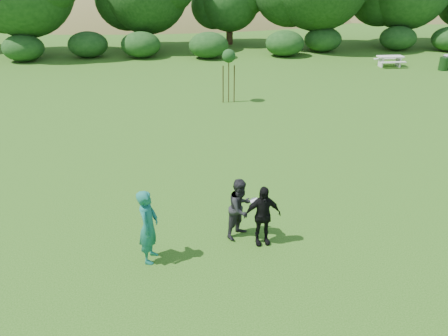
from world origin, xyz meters
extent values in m
plane|color=#19470C|center=(0.00, 0.00, 0.00)|extent=(120.00, 120.00, 0.00)
imported|color=#176A5A|center=(-2.19, -0.02, 1.01)|extent=(0.63, 0.82, 2.02)
imported|color=black|center=(0.27, 0.87, 0.88)|extent=(1.08, 1.08, 1.76)
imported|color=black|center=(0.81, 0.45, 0.87)|extent=(1.06, 0.52, 1.74)
cylinder|color=#163914|center=(16.83, 19.57, 0.45)|extent=(0.60, 0.60, 0.90)
cylinder|color=white|center=(0.64, 0.67, 1.20)|extent=(0.27, 0.27, 0.07)
cylinder|color=#362415|center=(1.18, 13.48, 1.25)|extent=(0.05, 0.05, 2.50)
sphere|color=#1B4318|center=(1.18, 13.48, 2.50)|extent=(0.70, 0.70, 0.70)
cylinder|color=#3A2716|center=(0.88, 13.48, 1.00)|extent=(0.06, 0.06, 2.00)
cylinder|color=#392616|center=(1.48, 13.48, 1.00)|extent=(0.06, 0.06, 2.00)
cube|color=beige|center=(13.59, 20.99, 0.72)|extent=(1.80, 0.75, 0.08)
cube|color=beige|center=(12.94, 20.99, 0.34)|extent=(0.10, 0.70, 0.68)
cube|color=beige|center=(14.24, 20.99, 0.34)|extent=(0.10, 0.70, 0.68)
cube|color=silver|center=(13.59, 20.39, 0.44)|extent=(1.80, 0.28, 0.06)
cube|color=beige|center=(13.59, 21.59, 0.44)|extent=(1.80, 0.28, 0.06)
cylinder|color=#123312|center=(17.20, 19.83, 0.45)|extent=(0.60, 0.60, 0.90)
ellipsoid|color=gray|center=(17.20, 19.83, 0.95)|extent=(0.60, 0.60, 0.20)
ellipsoid|color=olive|center=(-25.00, 70.00, -12.10)|extent=(110.00, 70.00, 44.00)
ellipsoid|color=olive|center=(20.00, 72.00, -14.30)|extent=(100.00, 64.00, 52.00)
ellipsoid|color=olive|center=(-5.00, 58.00, -7.70)|extent=(80.00, 50.00, 28.00)
ellipsoid|color=olive|center=(30.00, 60.00, -6.60)|extent=(60.00, 44.00, 24.00)
cylinder|color=#3A2616|center=(-13.00, 27.00, 1.57)|extent=(0.73, 0.73, 3.15)
cylinder|color=#3A2616|center=(-4.00, 29.00, 1.40)|extent=(0.68, 0.68, 2.80)
cylinder|color=#3A2616|center=(3.00, 31.00, 1.14)|extent=(0.60, 0.60, 2.27)
sphere|color=#194214|center=(3.00, 31.00, 3.71)|extent=(5.22, 5.22, 5.22)
cylinder|color=#3A2616|center=(10.00, 28.00, 1.66)|extent=(0.76, 0.76, 3.32)
cylinder|color=#3A2616|center=(18.00, 29.00, 1.49)|extent=(0.71, 0.71, 2.97)
camera|label=1|loc=(-1.11, -9.42, 7.14)|focal=35.00mm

